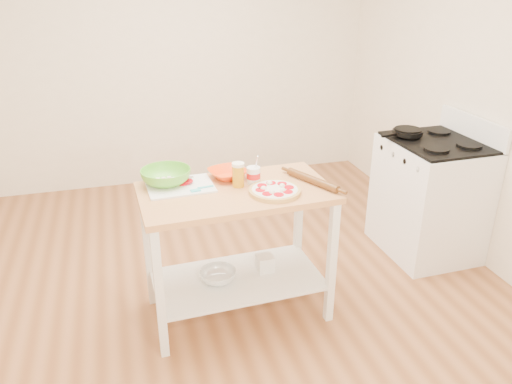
{
  "coord_description": "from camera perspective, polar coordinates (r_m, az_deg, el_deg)",
  "views": [
    {
      "loc": [
        -0.65,
        -2.94,
        2.13
      ],
      "look_at": [
        0.13,
        -0.18,
        0.85
      ],
      "focal_mm": 35.0,
      "sensor_mm": 36.0,
      "label": 1
    }
  ],
  "objects": [
    {
      "name": "yogurt_tub",
      "position": [
        3.12,
        -0.29,
        1.94
      ],
      "size": [
        0.09,
        0.09,
        0.19
      ],
      "color": "white",
      "rests_on": "prep_island"
    },
    {
      "name": "beer_pint",
      "position": [
        3.07,
        -2.05,
        2.0
      ],
      "size": [
        0.08,
        0.08,
        0.15
      ],
      "color": "#C98B10",
      "rests_on": "prep_island"
    },
    {
      "name": "cutting_board",
      "position": [
        3.12,
        -8.71,
        0.7
      ],
      "size": [
        0.41,
        0.32,
        0.04
      ],
      "rotation": [
        0.0,
        0.0,
        0.04
      ],
      "color": "white",
      "rests_on": "prep_island"
    },
    {
      "name": "green_bowl",
      "position": [
        3.16,
        -10.25,
        1.74
      ],
      "size": [
        0.32,
        0.32,
        0.1
      ],
      "primitive_type": "imported",
      "rotation": [
        0.0,
        0.0,
        0.04
      ],
      "color": "#5DBA31",
      "rests_on": "prep_island"
    },
    {
      "name": "rolling_pin",
      "position": [
        3.14,
        6.49,
        1.33
      ],
      "size": [
        0.22,
        0.39,
        0.05
      ],
      "primitive_type": "cylinder",
      "rotation": [
        1.57,
        0.0,
        0.45
      ],
      "color": "brown",
      "rests_on": "prep_island"
    },
    {
      "name": "orange_bowl",
      "position": [
        3.22,
        -3.27,
        2.12
      ],
      "size": [
        0.29,
        0.29,
        0.06
      ],
      "primitive_type": "imported",
      "rotation": [
        0.0,
        0.0,
        0.28
      ],
      "color": "#FF490F",
      "rests_on": "prep_island"
    },
    {
      "name": "pizza",
      "position": [
        3.0,
        2.15,
        0.18
      ],
      "size": [
        0.31,
        0.31,
        0.05
      ],
      "rotation": [
        0.0,
        0.0,
        -0.31
      ],
      "color": "#DCAF5E",
      "rests_on": "prep_island"
    },
    {
      "name": "spatula",
      "position": [
        3.04,
        -6.31,
        0.4
      ],
      "size": [
        0.15,
        0.06,
        0.01
      ],
      "rotation": [
        0.0,
        0.0,
        0.11
      ],
      "color": "#41C9D1",
      "rests_on": "cutting_board"
    },
    {
      "name": "skillet",
      "position": [
        4.08,
        16.87,
        6.57
      ],
      "size": [
        0.37,
        0.23,
        0.03
      ],
      "rotation": [
        0.0,
        0.0,
        0.18
      ],
      "color": "black",
      "rests_on": "gas_stove"
    },
    {
      "name": "prep_island",
      "position": [
        3.16,
        -2.21,
        -3.91
      ],
      "size": [
        1.2,
        0.68,
        0.9
      ],
      "rotation": [
        0.0,
        0.0,
        0.04
      ],
      "color": "tan",
      "rests_on": "ground"
    },
    {
      "name": "gas_stove",
      "position": [
        4.21,
        19.19,
        -0.53
      ],
      "size": [
        0.66,
        0.77,
        1.11
      ],
      "rotation": [
        0.0,
        0.0,
        0.02
      ],
      "color": "white",
      "rests_on": "ground"
    },
    {
      "name": "shelf_glass_bowl",
      "position": [
        3.32,
        -4.36,
        -9.54
      ],
      "size": [
        0.26,
        0.26,
        0.07
      ],
      "primitive_type": "imported",
      "rotation": [
        0.0,
        0.0,
        0.11
      ],
      "color": "silver",
      "rests_on": "prep_island"
    },
    {
      "name": "shelf_bin",
      "position": [
        3.41,
        1.03,
        -8.11
      ],
      "size": [
        0.11,
        0.11,
        0.11
      ],
      "primitive_type": "cube",
      "rotation": [
        0.0,
        0.0,
        0.04
      ],
      "color": "white",
      "rests_on": "prep_island"
    },
    {
      "name": "room_shell",
      "position": [
        3.11,
        -3.34,
        9.51
      ],
      "size": [
        4.04,
        4.54,
        2.74
      ],
      "color": "#A3653C",
      "rests_on": "ground"
    },
    {
      "name": "knife",
      "position": [
        3.16,
        -10.03,
        1.13
      ],
      "size": [
        0.26,
        0.09,
        0.01
      ],
      "rotation": [
        0.0,
        0.0,
        0.23
      ],
      "color": "silver",
      "rests_on": "cutting_board"
    }
  ]
}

